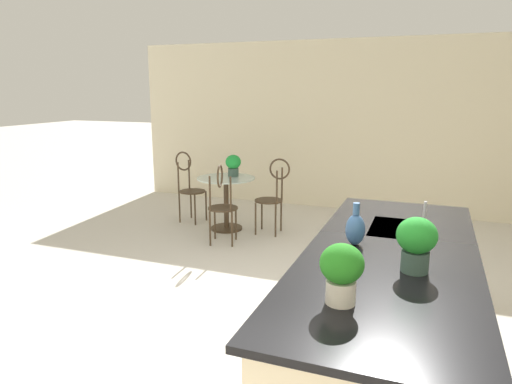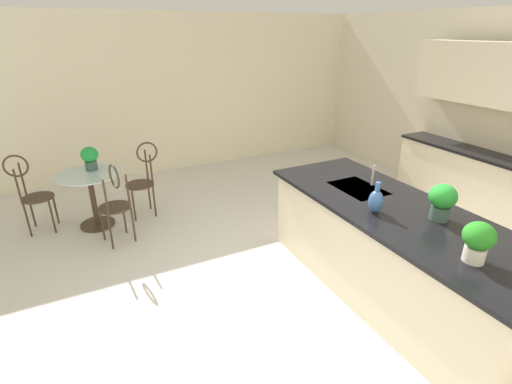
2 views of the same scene
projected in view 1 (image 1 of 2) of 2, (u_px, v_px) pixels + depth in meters
name	position (u px, v px, depth m)	size (l,w,h in m)	color
ground_plane	(279.00, 334.00, 3.75)	(40.00, 40.00, 0.00)	beige
wall_left_window	(364.00, 127.00, 7.34)	(0.12, 7.80, 2.70)	beige
kitchen_island	(387.00, 316.00, 3.08)	(2.80, 1.06, 0.92)	beige
bistro_table	(226.00, 198.00, 6.46)	(0.80, 0.80, 0.74)	#3D2D1E
chair_near_window	(222.00, 201.00, 5.80)	(0.52, 0.46, 1.04)	#3D2D1E
chair_by_island	(273.00, 193.00, 6.24)	(0.40, 0.49, 1.04)	#3D2D1E
chair_toward_desk	(189.00, 184.00, 6.84)	(0.43, 0.50, 1.04)	#3D2D1E
sink_faucet	(425.00, 216.00, 3.40)	(0.02, 0.02, 0.22)	#B2B5BA
potted_plant_on_table	(233.00, 164.00, 6.46)	(0.22, 0.22, 0.30)	#385147
potted_plant_counter_near	(416.00, 241.00, 2.61)	(0.23, 0.23, 0.32)	#385147
potted_plant_counter_far	(342.00, 270.00, 2.23)	(0.21, 0.21, 0.30)	beige
vase_on_counter	(355.00, 229.00, 3.09)	(0.13, 0.13, 0.29)	#386099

